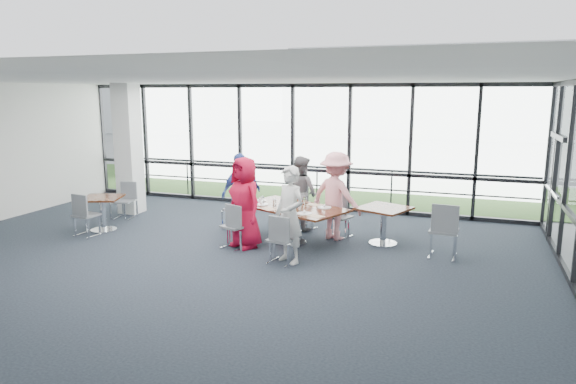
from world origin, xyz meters
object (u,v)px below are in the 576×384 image
(diner_far_left, at_px, (301,193))
(chair_main_nr, at_px, (281,240))
(chair_spare_la, at_px, (86,215))
(diner_near_right, at_px, (290,215))
(diner_end, at_px, (241,192))
(chair_spare_lb, at_px, (123,201))
(chair_main_end, at_px, (237,209))
(main_table, at_px, (293,212))
(side_table_left, at_px, (102,203))
(side_table_right, at_px, (384,213))
(chair_main_fl, at_px, (304,207))
(chair_main_nl, at_px, (235,226))
(diner_near_left, at_px, (245,203))
(structural_column, at_px, (129,149))
(diner_far_right, at_px, (336,196))
(chair_main_fr, at_px, (340,217))
(chair_spare_r, at_px, (444,231))

(diner_far_left, xyz_separation_m, chair_main_nr, (0.42, -2.38, -0.38))
(chair_spare_la, bearing_deg, diner_near_right, 4.88)
(diner_end, xyz_separation_m, chair_spare_lb, (-3.12, 0.04, -0.43))
(chair_main_end, bearing_deg, diner_end, 77.02)
(main_table, height_order, side_table_left, same)
(side_table_right, height_order, chair_main_fl, chair_main_fl)
(side_table_right, height_order, chair_main_nl, chair_main_nl)
(side_table_right, xyz_separation_m, diner_near_left, (-2.51, -1.09, 0.25))
(chair_main_nr, height_order, chair_main_end, chair_main_end)
(main_table, distance_m, chair_main_end, 1.64)
(main_table, bearing_deg, chair_spare_la, -144.54)
(side_table_left, bearing_deg, chair_main_fl, 22.15)
(structural_column, relative_size, chair_main_nr, 3.68)
(side_table_right, xyz_separation_m, diner_far_left, (-1.92, 0.60, 0.17))
(main_table, relative_size, side_table_right, 2.06)
(diner_far_right, bearing_deg, chair_spare_lb, 22.07)
(diner_near_left, bearing_deg, chair_main_end, 151.67)
(side_table_left, xyz_separation_m, diner_end, (2.86, 1.01, 0.23))
(chair_main_fr, bearing_deg, diner_far_right, 94.02)
(chair_spare_la, bearing_deg, main_table, 19.67)
(main_table, relative_size, chair_spare_lb, 2.82)
(side_table_left, height_order, diner_far_right, diner_far_right)
(diner_near_right, height_order, diner_end, diner_near_right)
(chair_spare_la, xyz_separation_m, chair_spare_lb, (-0.23, 1.52, -0.03))
(side_table_right, bearing_deg, chair_spare_r, -21.81)
(diner_near_left, height_order, diner_far_left, diner_near_left)
(chair_main_nr, bearing_deg, chair_spare_lb, 168.48)
(diner_far_left, relative_size, chair_spare_lb, 1.92)
(chair_spare_la, height_order, chair_spare_r, chair_spare_r)
(side_table_left, distance_m, chair_main_end, 2.92)
(chair_main_nr, height_order, chair_main_fl, chair_main_fl)
(main_table, bearing_deg, chair_main_fr, 66.78)
(diner_near_left, height_order, chair_main_end, diner_near_left)
(side_table_right, distance_m, diner_far_left, 2.02)
(structural_column, height_order, side_table_right, structural_column)
(diner_near_right, relative_size, chair_spare_r, 1.72)
(diner_near_left, bearing_deg, side_table_left, -151.48)
(chair_main_nr, xyz_separation_m, chair_spare_r, (2.67, 1.31, 0.07))
(structural_column, bearing_deg, chair_main_fr, -4.36)
(side_table_left, height_order, chair_spare_lb, chair_spare_lb)
(chair_main_nl, height_order, chair_spare_r, chair_spare_r)
(side_table_right, bearing_deg, diner_far_right, 177.28)
(diner_near_right, distance_m, diner_far_right, 1.75)
(diner_near_left, bearing_deg, diner_near_right, 2.42)
(main_table, distance_m, chair_main_nr, 1.28)
(structural_column, bearing_deg, chair_main_nl, -26.65)
(chair_main_nl, relative_size, chair_main_fl, 0.90)
(diner_far_left, distance_m, chair_main_fl, 0.33)
(chair_main_fl, height_order, chair_spare_r, chair_spare_r)
(chair_main_nr, distance_m, chair_main_fr, 2.08)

